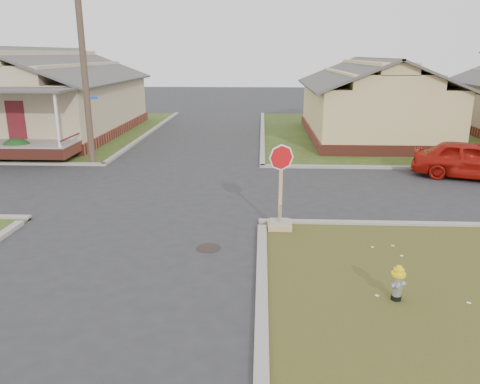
{
  "coord_description": "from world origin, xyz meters",
  "views": [
    {
      "loc": [
        3.56,
        -11.75,
        4.9
      ],
      "look_at": [
        2.96,
        1.0,
        1.1
      ],
      "focal_mm": 35.0,
      "sensor_mm": 36.0,
      "label": 1
    }
  ],
  "objects_px": {
    "fire_hydrant": "(398,281)",
    "red_sedan": "(471,160)",
    "utility_pole": "(83,59)",
    "stop_sign": "(280,210)"
  },
  "relations": [
    {
      "from": "stop_sign",
      "to": "red_sedan",
      "type": "height_order",
      "value": "stop_sign"
    },
    {
      "from": "fire_hydrant",
      "to": "stop_sign",
      "type": "xyz_separation_m",
      "value": [
        -2.24,
        4.0,
        0.11
      ]
    },
    {
      "from": "fire_hydrant",
      "to": "red_sedan",
      "type": "distance_m",
      "value": 11.63
    },
    {
      "from": "fire_hydrant",
      "to": "stop_sign",
      "type": "bearing_deg",
      "value": 99.16
    },
    {
      "from": "utility_pole",
      "to": "red_sedan",
      "type": "distance_m",
      "value": 16.78
    },
    {
      "from": "utility_pole",
      "to": "fire_hydrant",
      "type": "relative_size",
      "value": 11.73
    },
    {
      "from": "utility_pole",
      "to": "red_sedan",
      "type": "xyz_separation_m",
      "value": [
        16.22,
        -1.79,
        -3.9
      ]
    },
    {
      "from": "stop_sign",
      "to": "utility_pole",
      "type": "bearing_deg",
      "value": 135.97
    },
    {
      "from": "fire_hydrant",
      "to": "stop_sign",
      "type": "height_order",
      "value": "stop_sign"
    },
    {
      "from": "utility_pole",
      "to": "red_sedan",
      "type": "relative_size",
      "value": 2.01
    }
  ]
}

